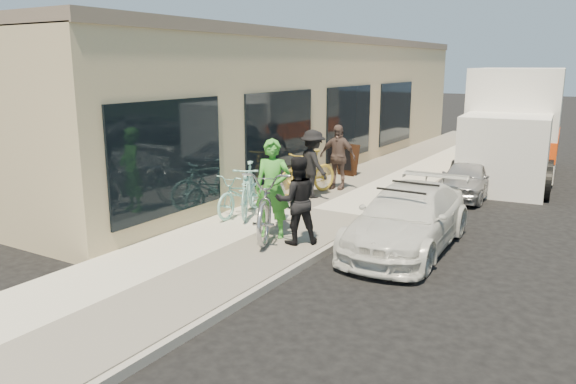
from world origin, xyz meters
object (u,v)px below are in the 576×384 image
at_px(cruiser_bike_a, 248,189).
at_px(cruiser_bike_c, 307,173).
at_px(cruiser_bike_b, 242,194).
at_px(sedan_white, 408,218).
at_px(man_standing, 297,200).
at_px(moving_truck, 514,129).
at_px(sedan_silver, 468,178).
at_px(woman_rider, 273,189).
at_px(sandwich_board, 347,160).
at_px(bike_rack, 287,178).
at_px(bystander_b, 338,157).
at_px(bystander_a, 313,164).
at_px(tandem_bike, 273,201).

xyz_separation_m(cruiser_bike_a, cruiser_bike_c, (0.14, 2.36, -0.01)).
height_order(cruiser_bike_a, cruiser_bike_b, cruiser_bike_a).
bearing_deg(sedan_white, man_standing, -146.96).
distance_m(cruiser_bike_a, cruiser_bike_c, 2.36).
bearing_deg(man_standing, cruiser_bike_c, -105.10).
xyz_separation_m(sedan_white, moving_truck, (0.28, 8.47, 0.86)).
height_order(sedan_silver, man_standing, man_standing).
xyz_separation_m(woman_rider, cruiser_bike_a, (-1.33, 1.07, -0.37)).
distance_m(woman_rider, cruiser_bike_c, 3.65).
height_order(man_standing, cruiser_bike_a, man_standing).
relative_size(sandwich_board, sedan_silver, 0.31).
relative_size(moving_truck, man_standing, 4.22).
distance_m(sedan_silver, man_standing, 6.23).
xyz_separation_m(bike_rack, bystander_b, (0.57, 1.58, 0.36)).
distance_m(sandwich_board, sedan_silver, 3.60).
bearing_deg(cruiser_bike_b, bike_rack, 86.35).
height_order(sandwich_board, man_standing, man_standing).
bearing_deg(woman_rider, bike_rack, 97.29).
bearing_deg(bystander_a, sedan_silver, -109.94).
xyz_separation_m(sandwich_board, cruiser_bike_b, (-0.03, -5.19, 0.01)).
bearing_deg(bystander_b, tandem_bike, -82.75).
xyz_separation_m(man_standing, cruiser_bike_b, (-2.05, 1.12, -0.34)).
bearing_deg(sedan_white, moving_truck, 85.63).
xyz_separation_m(moving_truck, woman_rider, (-2.54, -9.55, -0.36)).
xyz_separation_m(sedan_silver, bystander_b, (-3.02, -1.46, 0.50)).
height_order(sandwich_board, cruiser_bike_a, cruiser_bike_a).
height_order(sedan_white, cruiser_bike_c, cruiser_bike_c).
distance_m(sedan_silver, woman_rider, 6.30).
distance_m(sandwich_board, cruiser_bike_a, 5.13).
xyz_separation_m(cruiser_bike_a, bystander_b, (0.47, 3.36, 0.28)).
bearing_deg(cruiser_bike_b, moving_truck, 61.93).
relative_size(man_standing, cruiser_bike_c, 0.87).
bearing_deg(sedan_silver, bystander_a, -139.01).
xyz_separation_m(cruiser_bike_a, bystander_a, (0.39, 2.15, 0.27)).
bearing_deg(sandwich_board, sedan_white, -49.69).
height_order(cruiser_bike_a, bystander_a, bystander_a).
bearing_deg(man_standing, bystander_b, -114.10).
bearing_deg(woman_rider, sandwich_board, 83.52).
distance_m(sandwich_board, woman_rider, 6.38).
height_order(man_standing, cruiser_bike_b, man_standing).
distance_m(cruiser_bike_b, bystander_a, 2.31).
bearing_deg(woman_rider, man_standing, -30.33).
bearing_deg(cruiser_bike_c, moving_truck, 77.55).
relative_size(bike_rack, moving_truck, 0.12).
bearing_deg(bike_rack, tandem_bike, -63.37).
xyz_separation_m(sandwich_board, woman_rider, (1.43, -6.20, 0.47)).
relative_size(sedan_white, man_standing, 2.50).
distance_m(tandem_bike, bystander_b, 4.37).
bearing_deg(bystander_b, sandwich_board, 104.62).
distance_m(sedan_white, cruiser_bike_b, 3.72).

